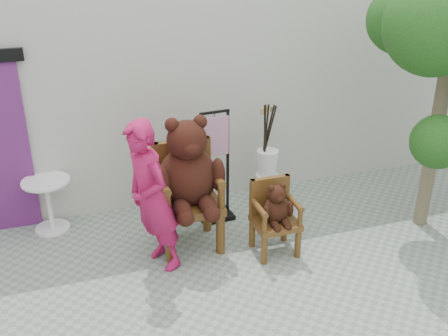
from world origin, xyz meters
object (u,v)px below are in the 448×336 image
chair_big (188,176)px  display_stand (215,179)px  chair_small (275,211)px  stool_bucket (267,162)px  cafe_table (48,199)px  person (152,198)px

chair_big → display_stand: (0.50, 0.54, -0.35)m
chair_small → stool_bucket: size_ratio=0.63×
cafe_table → display_stand: display_stand is taller
chair_big → display_stand: size_ratio=1.10×
person → display_stand: size_ratio=1.20×
chair_big → display_stand: chair_big is taller
person → display_stand: bearing=109.3°
chair_small → display_stand: 1.07m
stool_bucket → display_stand: bearing=-168.8°
person → chair_big: bearing=102.4°
cafe_table → stool_bucket: stool_bucket is taller
display_stand → stool_bucket: display_stand is taller
chair_small → display_stand: size_ratio=0.60×
cafe_table → person: bearing=-48.7°
person → display_stand: (1.00, 0.88, -0.32)m
chair_big → person: 0.60m
person → stool_bucket: size_ratio=1.25×
chair_big → stool_bucket: chair_big is taller
chair_big → person: bearing=-145.6°
person → cafe_table: 1.74m
display_stand → stool_bucket: 0.82m
chair_small → display_stand: (-0.43, 0.98, 0.04)m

